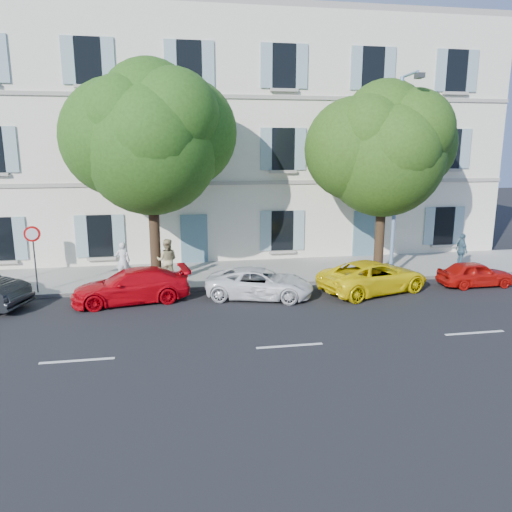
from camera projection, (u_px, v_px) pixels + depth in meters
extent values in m
plane|color=black|center=(264.00, 304.00, 18.55)|extent=(90.00, 90.00, 0.00)
cube|color=#A09E96|center=(246.00, 273.00, 22.81)|extent=(36.00, 4.50, 0.15)
cube|color=#9E998E|center=(254.00, 286.00, 20.73)|extent=(36.00, 0.16, 0.16)
cube|color=white|center=(229.00, 141.00, 27.05)|extent=(28.00, 7.00, 12.00)
imported|color=red|center=(131.00, 286.00, 18.71)|extent=(4.56, 2.40, 1.26)
imported|color=white|center=(260.00, 283.00, 19.26)|extent=(4.48, 2.97, 1.14)
imported|color=yellow|center=(374.00, 276.00, 20.01)|extent=(4.98, 3.37, 1.27)
imported|color=#B4100B|center=(475.00, 274.00, 20.85)|extent=(3.11, 1.26, 1.06)
cylinder|color=#3A2819|center=(155.00, 240.00, 20.92)|extent=(0.44, 0.44, 3.52)
ellipsoid|color=#306519|center=(151.00, 145.00, 20.08)|extent=(5.64, 5.64, 6.20)
cylinder|color=#3A2819|center=(379.00, 238.00, 22.22)|extent=(0.43, 0.43, 3.22)
ellipsoid|color=#366319|center=(384.00, 156.00, 21.44)|extent=(5.23, 5.23, 5.75)
cylinder|color=#383A3D|center=(35.00, 265.00, 19.31)|extent=(0.06, 0.06, 2.23)
cylinder|color=red|center=(32.00, 234.00, 19.01)|extent=(0.60, 0.19, 0.61)
cylinder|color=#7293BF|center=(396.00, 180.00, 21.13)|extent=(0.17, 0.17, 8.36)
cylinder|color=#7293BF|center=(411.00, 74.00, 19.52)|extent=(0.25, 1.47, 0.10)
cube|color=#383A3D|center=(420.00, 76.00, 18.85)|extent=(0.31, 0.49, 0.19)
imported|color=silver|center=(123.00, 261.00, 21.22)|extent=(0.61, 0.41, 1.64)
imported|color=tan|center=(167.00, 260.00, 20.93)|extent=(0.99, 0.83, 1.83)
imported|color=#43667C|center=(462.00, 251.00, 23.33)|extent=(0.45, 0.98, 1.63)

